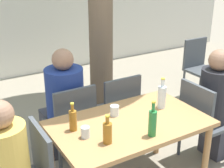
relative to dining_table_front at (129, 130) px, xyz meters
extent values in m
cylinder|color=brown|center=(0.57, 1.54, 0.72)|extent=(0.31, 0.31, 2.74)
cube|color=#B27F4C|center=(0.00, 0.00, 0.07)|extent=(1.36, 0.82, 0.04)
cylinder|color=#B27F4C|center=(0.62, -0.35, -0.30)|extent=(0.06, 0.06, 0.70)
cylinder|color=#B27F4C|center=(-0.62, 0.35, -0.30)|extent=(0.06, 0.06, 0.70)
cylinder|color=#B27F4C|center=(0.62, 0.35, -0.30)|extent=(0.06, 0.06, 0.70)
cube|color=#474C51|center=(-0.80, 0.00, 0.04)|extent=(0.04, 0.44, 0.45)
cube|color=#474C51|center=(1.00, 0.00, -0.21)|extent=(0.44, 0.44, 0.04)
cube|color=#474C51|center=(0.80, 0.00, 0.04)|extent=(0.04, 0.44, 0.45)
cylinder|color=#474C51|center=(1.19, 0.19, -0.44)|extent=(0.04, 0.04, 0.43)
cylinder|color=#474C51|center=(0.81, -0.19, -0.44)|extent=(0.04, 0.04, 0.43)
cylinder|color=#474C51|center=(0.81, 0.19, -0.44)|extent=(0.04, 0.04, 0.43)
cube|color=#474C51|center=(-0.27, 0.73, -0.21)|extent=(0.44, 0.44, 0.04)
cube|color=#474C51|center=(-0.27, 0.53, 0.04)|extent=(0.44, 0.04, 0.45)
cylinder|color=#474C51|center=(-0.08, 0.92, -0.44)|extent=(0.04, 0.04, 0.43)
cylinder|color=#474C51|center=(-0.46, 0.92, -0.44)|extent=(0.04, 0.04, 0.43)
cylinder|color=#474C51|center=(-0.08, 0.54, -0.44)|extent=(0.04, 0.04, 0.43)
cylinder|color=#474C51|center=(-0.46, 0.54, -0.44)|extent=(0.04, 0.04, 0.43)
cube|color=#474C51|center=(0.27, 0.73, -0.21)|extent=(0.44, 0.44, 0.04)
cube|color=#474C51|center=(0.27, 0.53, 0.04)|extent=(0.44, 0.04, 0.45)
cylinder|color=#474C51|center=(0.46, 0.92, -0.44)|extent=(0.04, 0.04, 0.43)
cylinder|color=#474C51|center=(0.08, 0.92, -0.44)|extent=(0.04, 0.04, 0.43)
cylinder|color=#474C51|center=(0.46, 0.54, -0.44)|extent=(0.04, 0.04, 0.43)
cylinder|color=#474C51|center=(0.08, 0.54, -0.44)|extent=(0.04, 0.04, 0.43)
cube|color=#474C51|center=(2.17, 1.19, -0.21)|extent=(0.44, 0.44, 0.04)
cube|color=#474C51|center=(2.17, 1.39, 0.04)|extent=(0.44, 0.04, 0.45)
cylinder|color=#474C51|center=(1.98, 1.00, -0.44)|extent=(0.04, 0.04, 0.43)
cylinder|color=#474C51|center=(2.36, 1.00, -0.44)|extent=(0.04, 0.04, 0.43)
cylinder|color=#474C51|center=(1.98, 1.38, -0.44)|extent=(0.04, 0.04, 0.43)
cylinder|color=#474C51|center=(2.36, 1.38, -0.44)|extent=(0.04, 0.04, 0.43)
cylinder|color=gold|center=(-1.06, 0.00, 0.08)|extent=(0.33, 0.33, 0.54)
cube|color=#383842|center=(1.26, 0.00, -0.42)|extent=(0.40, 0.29, 0.46)
cylinder|color=#232328|center=(1.06, 0.00, 0.09)|extent=(0.32, 0.32, 0.57)
sphere|color=#936B51|center=(1.06, 0.00, 0.48)|extent=(0.22, 0.22, 0.22)
cube|color=#383842|center=(-0.27, 0.99, -0.42)|extent=(0.35, 0.40, 0.46)
cylinder|color=navy|center=(-0.27, 0.79, 0.10)|extent=(0.39, 0.39, 0.58)
sphere|color=#936B51|center=(-0.27, 0.79, 0.48)|extent=(0.22, 0.22, 0.22)
cylinder|color=#287A38|center=(0.03, -0.28, 0.20)|extent=(0.07, 0.07, 0.22)
cylinder|color=#287A38|center=(0.03, -0.28, 0.34)|extent=(0.03, 0.03, 0.08)
cylinder|color=gold|center=(0.03, -0.28, 0.39)|extent=(0.03, 0.03, 0.01)
cylinder|color=#9E661E|center=(-0.48, 0.12, 0.18)|extent=(0.06, 0.06, 0.17)
cylinder|color=#9E661E|center=(-0.48, 0.12, 0.29)|extent=(0.03, 0.03, 0.06)
cylinder|color=gold|center=(-0.48, 0.12, 0.33)|extent=(0.03, 0.03, 0.01)
cylinder|color=#9E661E|center=(-0.33, -0.19, 0.17)|extent=(0.07, 0.07, 0.17)
cylinder|color=#9E661E|center=(-0.33, -0.19, 0.29)|extent=(0.03, 0.03, 0.06)
cylinder|color=gold|center=(-0.33, -0.19, 0.32)|extent=(0.03, 0.03, 0.01)
cylinder|color=silver|center=(0.41, 0.08, 0.19)|extent=(0.08, 0.08, 0.21)
cylinder|color=silver|center=(0.41, 0.08, 0.34)|extent=(0.03, 0.03, 0.07)
cylinder|color=gold|center=(0.41, 0.08, 0.38)|extent=(0.04, 0.04, 0.01)
cylinder|color=silver|center=(-0.44, -0.03, 0.13)|extent=(0.07, 0.07, 0.09)
cylinder|color=silver|center=(-0.05, 0.17, 0.14)|extent=(0.08, 0.08, 0.09)
camera|label=1|loc=(-1.36, -1.97, 1.41)|focal=50.00mm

